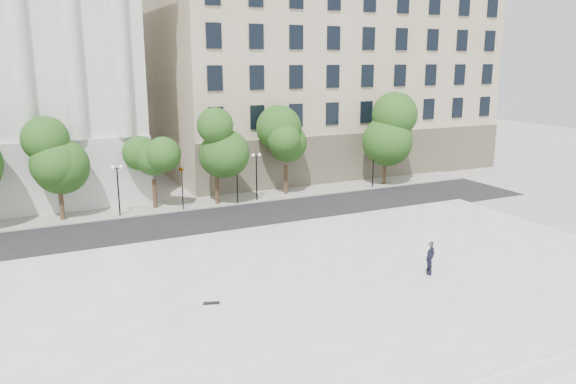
% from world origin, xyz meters
% --- Properties ---
extents(ground, '(160.00, 160.00, 0.00)m').
position_xyz_m(ground, '(0.00, 0.00, 0.00)').
color(ground, '#A6A49C').
rests_on(ground, ground).
extents(plaza, '(44.00, 22.00, 0.45)m').
position_xyz_m(plaza, '(0.00, 3.00, 0.23)').
color(plaza, white).
rests_on(plaza, ground).
extents(street, '(60.00, 8.00, 0.02)m').
position_xyz_m(street, '(0.00, 18.00, 0.01)').
color(street, black).
rests_on(street, ground).
extents(far_sidewalk, '(60.00, 4.00, 0.12)m').
position_xyz_m(far_sidewalk, '(0.00, 24.00, 0.06)').
color(far_sidewalk, '#A7A49A').
rests_on(far_sidewalk, ground).
extents(building_east, '(36.00, 26.15, 23.00)m').
position_xyz_m(building_east, '(20.00, 38.91, 11.14)').
color(building_east, beige).
rests_on(building_east, ground).
extents(traffic_light_west, '(0.61, 1.72, 4.18)m').
position_xyz_m(traffic_light_west, '(-0.31, 22.30, 3.67)').
color(traffic_light_west, black).
rests_on(traffic_light_west, ground).
extents(traffic_light_east, '(0.80, 1.89, 4.24)m').
position_xyz_m(traffic_light_east, '(4.53, 22.30, 3.74)').
color(traffic_light_east, black).
rests_on(traffic_light_east, ground).
extents(person_lying, '(1.53, 2.01, 0.52)m').
position_xyz_m(person_lying, '(8.01, 1.14, 0.71)').
color(person_lying, black).
rests_on(person_lying, plaza).
extents(skateboard, '(0.84, 0.45, 0.08)m').
position_xyz_m(skateboard, '(-4.28, 2.75, 0.49)').
color(skateboard, black).
rests_on(skateboard, plaza).
extents(street_trees, '(41.18, 4.87, 7.83)m').
position_xyz_m(street_trees, '(-0.35, 23.49, 5.27)').
color(street_trees, '#382619').
rests_on(street_trees, ground).
extents(lamp_posts, '(38.05, 0.28, 4.51)m').
position_xyz_m(lamp_posts, '(0.57, 22.60, 2.98)').
color(lamp_posts, black).
rests_on(lamp_posts, ground).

